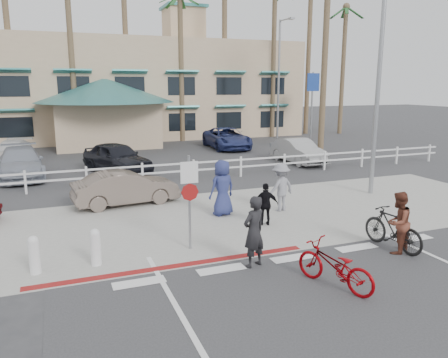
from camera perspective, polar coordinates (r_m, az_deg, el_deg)
name	(u,v)px	position (r m, az deg, el deg)	size (l,w,h in m)	color
ground	(305,267)	(11.18, 10.58, -11.25)	(140.00, 140.00, 0.00)	#333335
bike_path	(357,304)	(9.71, 17.00, -15.35)	(12.00, 16.00, 0.01)	#333335
sidewalk_plaza	(235,217)	(14.94, 1.48, -4.94)	(22.00, 7.00, 0.01)	gray
cross_street	(199,191)	(18.56, -3.30, -1.54)	(40.00, 5.00, 0.01)	#333335
parking_lot	(152,157)	(27.58, -9.42, 2.86)	(50.00, 16.00, 0.01)	#333335
curb_red	(175,266)	(11.09, -6.42, -11.25)	(7.00, 0.25, 0.02)	maroon
rail_fence	(196,170)	(20.46, -3.71, 1.18)	(29.40, 0.16, 1.00)	silver
building	(141,70)	(40.39, -10.81, 13.78)	(28.00, 16.00, 11.30)	#C8AB89
sign_post	(189,198)	(11.71, -4.54, -2.48)	(0.50, 0.10, 2.90)	gray
bollard_0	(96,247)	(11.39, -16.43, -8.54)	(0.26, 0.26, 0.95)	silver
bollard_1	(34,255)	(11.38, -23.54, -9.09)	(0.26, 0.26, 0.95)	silver
streetlight_0	(378,82)	(18.58, 19.53, 11.81)	(0.60, 2.00, 9.00)	gray
streetlight_1	(279,80)	(37.07, 7.15, 12.66)	(0.60, 2.00, 9.50)	gray
info_sign	(312,105)	(36.39, 11.39, 9.45)	(1.20, 0.16, 5.60)	navy
palm_2	(8,31)	(34.93, -26.41, 16.91)	(4.00, 4.00, 16.00)	#1C4922
palm_3	(71,47)	(33.79, -19.37, 15.96)	(4.00, 4.00, 14.00)	#1C4922
palm_4	(126,43)	(35.23, -12.70, 16.97)	(4.00, 4.00, 15.00)	#1C4922
palm_5	(181,57)	(35.04, -5.64, 15.59)	(4.00, 4.00, 13.00)	#1C4922
palm_6	(225,33)	(37.43, 0.07, 18.50)	(4.00, 4.00, 17.00)	#1C4922
palm_7	(274,53)	(38.04, 6.50, 16.05)	(4.00, 4.00, 14.00)	#1C4922
palm_8	(309,49)	(40.92, 11.02, 16.34)	(4.00, 4.00, 15.00)	#1C4922
palm_9	(343,61)	(41.70, 15.32, 14.68)	(4.00, 4.00, 13.00)	#1C4922
palm_11	(325,43)	(29.80, 13.11, 16.91)	(4.00, 4.00, 14.00)	#1C4922
bike_red	(334,266)	(10.08, 14.23, -10.95)	(0.68, 1.95, 1.02)	#820207
rider_red	(254,232)	(10.75, 3.92, -6.89)	(0.66, 0.43, 1.80)	black
bike_black	(393,228)	(12.82, 21.19, -6.04)	(0.54, 1.93, 1.16)	black
rider_black	(398,223)	(12.50, 21.77, -5.30)	(0.81, 0.63, 1.68)	brown
pedestrian_a	(281,187)	(15.55, 7.41, -1.09)	(1.11, 0.64, 1.72)	gray
pedestrian_child	(266,204)	(13.95, 5.48, -3.33)	(0.80, 0.33, 1.37)	black
pedestrian_b	(222,188)	(14.88, -0.22, -1.17)	(0.95, 0.62, 1.93)	navy
car_white_sedan	(126,188)	(16.71, -12.69, -1.13)	(1.35, 3.88, 1.28)	#675A50
lot_car_1	(21,163)	(23.25, -25.03, 1.93)	(2.02, 4.97, 1.44)	#8A919F
lot_car_2	(117,158)	(22.86, -13.81, 2.71)	(1.83, 4.55, 1.55)	black
lot_car_3	(298,151)	(25.37, 9.67, 3.63)	(1.47, 4.22, 1.39)	#9A9A9A
lot_car_4	(12,152)	(28.13, -25.95, 3.24)	(1.74, 4.28, 1.24)	silver
lot_car_5	(227,138)	(30.82, 0.38, 5.36)	(2.41, 5.22, 1.45)	navy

